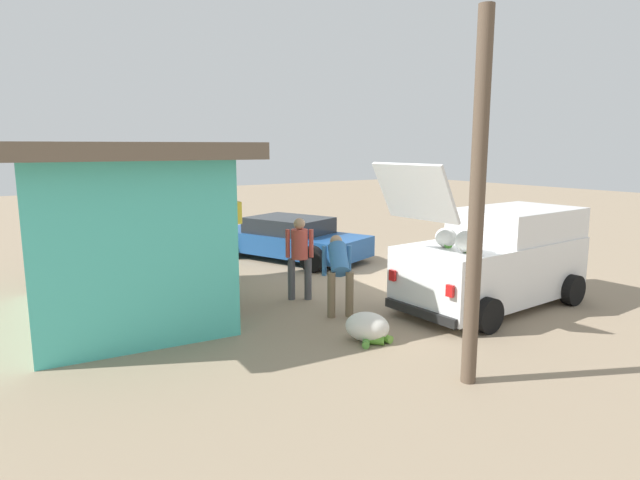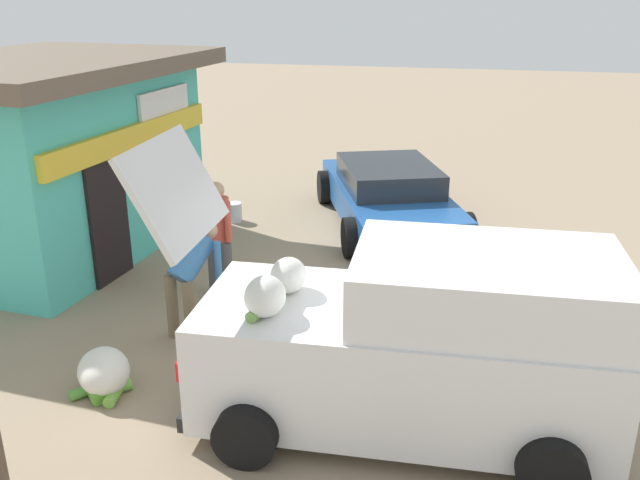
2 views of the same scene
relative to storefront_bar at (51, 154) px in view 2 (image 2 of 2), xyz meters
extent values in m
plane|color=gray|center=(-0.82, -6.04, -1.65)|extent=(60.00, 60.00, 0.00)
cube|color=#4CC6B7|center=(0.00, 0.01, -0.19)|extent=(4.79, 3.48, 2.93)
cube|color=yellow|center=(-0.14, -1.58, 0.40)|extent=(4.30, 0.51, 0.36)
cube|color=black|center=(-0.95, -1.48, -0.65)|extent=(0.90, 0.14, 2.00)
cube|color=white|center=(0.85, -1.65, 0.69)|extent=(1.50, 0.19, 0.60)
cube|color=brown|center=(0.00, 0.01, 1.41)|extent=(5.67, 4.35, 0.26)
cube|color=white|center=(-3.66, -6.17, -0.92)|extent=(1.89, 4.08, 1.13)
cube|color=white|center=(-3.62, -6.93, -0.05)|extent=(1.76, 2.56, 0.61)
cube|color=black|center=(-3.57, -8.13, -0.08)|extent=(1.47, 0.14, 0.46)
cube|color=white|center=(-3.75, -3.92, 0.72)|extent=(1.57, 0.61, 0.97)
ellipsoid|color=silver|center=(-4.09, -4.90, -0.16)|extent=(0.47, 0.39, 0.39)
ellipsoid|color=silver|center=(-3.53, -4.97, -0.18)|extent=(0.43, 0.36, 0.36)
cylinder|color=#51AB35|center=(-3.55, -4.97, -0.28)|extent=(0.28, 0.25, 0.16)
cylinder|color=#6E9B44|center=(-4.17, -4.85, -0.30)|extent=(0.28, 0.18, 0.11)
cube|color=black|center=(-3.74, -4.12, -1.40)|extent=(1.64, 0.15, 0.16)
cube|color=red|center=(-4.41, -4.14, -0.86)|extent=(0.14, 0.07, 0.20)
cube|color=red|center=(-3.07, -4.09, -0.86)|extent=(0.14, 0.07, 0.20)
cylinder|color=black|center=(-4.53, -7.57, -1.35)|extent=(0.25, 0.62, 0.61)
cylinder|color=black|center=(-2.67, -7.49, -1.35)|extent=(0.25, 0.62, 0.61)
cylinder|color=black|center=(-4.64, -4.85, -1.35)|extent=(0.25, 0.62, 0.61)
cylinder|color=black|center=(-2.78, -4.77, -1.35)|extent=(0.25, 0.62, 0.61)
cube|color=#1E4C8C|center=(2.52, -5.22, -1.19)|extent=(4.83, 3.29, 0.55)
cube|color=#1E2328|center=(2.52, -5.22, -0.70)|extent=(2.58, 2.27, 0.43)
cylinder|color=black|center=(4.30, -5.60, -1.32)|extent=(0.71, 0.44, 0.67)
cylinder|color=black|center=(3.60, -3.76, -1.32)|extent=(0.71, 0.44, 0.67)
cylinder|color=black|center=(1.45, -6.68, -1.32)|extent=(0.71, 0.44, 0.67)
cylinder|color=black|center=(0.75, -4.84, -1.32)|extent=(0.71, 0.44, 0.67)
cylinder|color=#4C4C51|center=(-1.23, -3.42, -1.22)|extent=(0.15, 0.15, 0.86)
cylinder|color=#4C4C51|center=(-1.05, -3.14, -1.22)|extent=(0.15, 0.15, 0.86)
cylinder|color=#CC4C3F|center=(-1.14, -3.28, -0.49)|extent=(0.47, 0.47, 0.61)
sphere|color=tan|center=(-1.14, -3.28, -0.07)|extent=(0.23, 0.23, 0.23)
cylinder|color=#CC4C3F|center=(-1.27, -3.48, -0.48)|extent=(0.09, 0.09, 0.58)
cylinder|color=#CC4C3F|center=(-1.01, -3.08, -0.48)|extent=(0.09, 0.09, 0.58)
cylinder|color=#726047|center=(-2.46, -3.14, -1.23)|extent=(0.15, 0.15, 0.85)
cylinder|color=#726047|center=(-2.62, -3.44, -1.23)|extent=(0.15, 0.15, 0.85)
cylinder|color=#3872B2|center=(-2.34, -3.39, -0.60)|extent=(0.75, 0.60, 0.66)
sphere|color=tan|center=(-2.07, -3.53, -0.31)|extent=(0.23, 0.23, 0.23)
cylinder|color=#3872B2|center=(-2.04, -3.27, -0.68)|extent=(0.09, 0.09, 0.57)
cylinder|color=#3872B2|center=(-2.25, -3.70, -0.68)|extent=(0.09, 0.09, 0.57)
ellipsoid|color=silver|center=(-3.79, -2.91, -1.42)|extent=(0.92, 0.87, 0.48)
cylinder|color=#549A3B|center=(-3.96, -2.76, -1.59)|extent=(0.32, 0.30, 0.12)
cylinder|color=#70AE40|center=(-3.99, -3.11, -1.59)|extent=(0.30, 0.18, 0.13)
cylinder|color=#579B30|center=(-4.00, -2.90, -1.58)|extent=(0.32, 0.31, 0.15)
cylinder|color=#69B23F|center=(-3.80, -3.09, -1.59)|extent=(0.27, 0.27, 0.13)
cylinder|color=silver|center=(2.05, -2.34, -1.47)|extent=(0.30, 0.30, 0.36)
camera|label=1|loc=(-10.28, 2.43, 1.48)|focal=30.20mm
camera|label=2|loc=(-9.64, -6.70, 2.57)|focal=38.31mm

